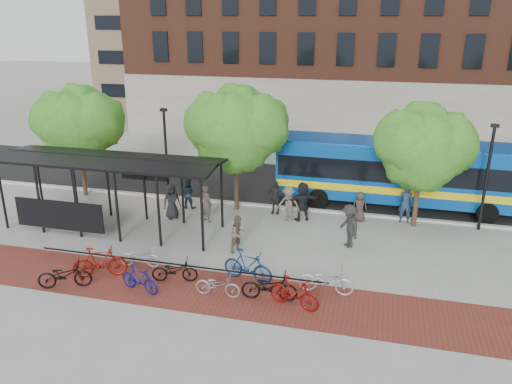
% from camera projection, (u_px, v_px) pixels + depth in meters
% --- Properties ---
extents(ground, '(160.00, 160.00, 0.00)m').
position_uv_depth(ground, '(279.00, 241.00, 22.73)').
color(ground, '#9E9E99').
rests_on(ground, ground).
extents(asphalt_street, '(160.00, 8.00, 0.01)m').
position_uv_depth(asphalt_street, '(306.00, 186.00, 30.03)').
color(asphalt_street, black).
rests_on(asphalt_street, ground).
extents(curb, '(160.00, 0.25, 0.12)m').
position_uv_depth(curb, '(295.00, 208.00, 26.36)').
color(curb, '#B7B7B2').
rests_on(curb, ground).
extents(brick_strip, '(24.00, 3.00, 0.01)m').
position_uv_depth(brick_strip, '(200.00, 290.00, 18.63)').
color(brick_strip, maroon).
rests_on(brick_strip, ground).
extents(bike_rack_rail, '(12.00, 0.05, 0.95)m').
position_uv_depth(bike_rack_rail, '(177.00, 274.00, 19.75)').
color(bike_rack_rail, black).
rests_on(bike_rack_rail, ground).
extents(building_brick, '(55.00, 14.00, 20.00)m').
position_uv_depth(building_brick, '(466.00, 12.00, 40.81)').
color(building_brick, brown).
rests_on(building_brick, ground).
extents(bus_shelter, '(10.60, 3.07, 3.60)m').
position_uv_depth(bus_shelter, '(107.00, 168.00, 23.18)').
color(bus_shelter, black).
rests_on(bus_shelter, ground).
extents(tree_a, '(4.90, 4.00, 6.18)m').
position_uv_depth(tree_a, '(79.00, 122.00, 27.15)').
color(tree_a, '#382619').
rests_on(tree_a, ground).
extents(tree_b, '(5.15, 4.20, 6.47)m').
position_uv_depth(tree_b, '(238.00, 126.00, 24.98)').
color(tree_b, '#382619').
rests_on(tree_b, ground).
extents(tree_c, '(4.66, 3.80, 5.92)m').
position_uv_depth(tree_c, '(425.00, 145.00, 23.02)').
color(tree_c, '#382619').
rests_on(tree_c, ground).
extents(lamp_post_left, '(0.35, 0.20, 5.12)m').
position_uv_depth(lamp_post_left, '(166.00, 153.00, 26.73)').
color(lamp_post_left, black).
rests_on(lamp_post_left, ground).
extents(lamp_post_right, '(0.35, 0.20, 5.12)m').
position_uv_depth(lamp_post_right, '(487.00, 175.00, 23.00)').
color(lamp_post_right, black).
rests_on(lamp_post_right, ground).
extents(bus, '(13.04, 3.19, 3.51)m').
position_uv_depth(bus, '(402.00, 170.00, 26.26)').
color(bus, '#08479C').
rests_on(bus, ground).
extents(bike_0, '(2.09, 1.37, 1.04)m').
position_uv_depth(bike_0, '(65.00, 275.00, 18.66)').
color(bike_0, black).
rests_on(bike_0, ground).
extents(bike_1, '(2.17, 1.33, 1.26)m').
position_uv_depth(bike_1, '(100.00, 262.00, 19.41)').
color(bike_1, maroon).
rests_on(bike_1, ground).
extents(bike_2, '(1.76, 0.80, 0.89)m').
position_uv_depth(bike_2, '(140.00, 256.00, 20.25)').
color(bike_2, '#B6B6B9').
rests_on(bike_2, ground).
extents(bike_3, '(1.78, 0.92, 1.03)m').
position_uv_depth(bike_3, '(140.00, 279.00, 18.39)').
color(bike_3, navy).
rests_on(bike_3, ground).
extents(bike_4, '(1.86, 1.02, 0.93)m').
position_uv_depth(bike_4, '(175.00, 270.00, 19.11)').
color(bike_4, black).
rests_on(bike_4, ground).
extents(bike_6, '(1.71, 0.61, 0.89)m').
position_uv_depth(bike_6, '(218.00, 285.00, 18.12)').
color(bike_6, gray).
rests_on(bike_6, ground).
extents(bike_7, '(2.16, 1.03, 1.25)m').
position_uv_depth(bike_7, '(248.00, 266.00, 19.11)').
color(bike_7, navy).
rests_on(bike_7, ground).
extents(bike_8, '(2.10, 0.93, 1.07)m').
position_uv_depth(bike_8, '(269.00, 287.00, 17.83)').
color(bike_8, black).
rests_on(bike_8, ground).
extents(bike_9, '(2.00, 1.07, 1.16)m').
position_uv_depth(bike_9, '(294.00, 292.00, 17.38)').
color(bike_9, maroon).
rests_on(bike_9, ground).
extents(bike_10, '(2.03, 0.71, 1.07)m').
position_uv_depth(bike_10, '(326.00, 280.00, 18.27)').
color(bike_10, '#BDBCBF').
rests_on(bike_10, ground).
extents(pedestrian_0, '(1.04, 1.00, 1.80)m').
position_uv_depth(pedestrian_0, '(172.00, 201.00, 24.98)').
color(pedestrian_0, black).
rests_on(pedestrian_0, ground).
extents(pedestrian_1, '(0.82, 0.72, 1.90)m').
position_uv_depth(pedestrian_1, '(206.00, 203.00, 24.56)').
color(pedestrian_1, '#433B35').
rests_on(pedestrian_1, ground).
extents(pedestrian_2, '(0.82, 0.65, 1.66)m').
position_uv_depth(pedestrian_2, '(188.00, 193.00, 26.32)').
color(pedestrian_2, '#1B2D40').
rests_on(pedestrian_2, ground).
extents(pedestrian_3, '(1.22, 0.76, 1.81)m').
position_uv_depth(pedestrian_3, '(289.00, 204.00, 24.61)').
color(pedestrian_3, brown).
rests_on(pedestrian_3, ground).
extents(pedestrian_4, '(1.04, 0.45, 1.76)m').
position_uv_depth(pedestrian_4, '(275.00, 197.00, 25.63)').
color(pedestrian_4, '#2A2A2A').
rests_on(pedestrian_4, ground).
extents(pedestrian_5, '(1.90, 1.37, 1.98)m').
position_uv_depth(pedestrian_5, '(303.00, 201.00, 24.70)').
color(pedestrian_5, black).
rests_on(pedestrian_5, ground).
extents(pedestrian_6, '(0.80, 0.57, 1.53)m').
position_uv_depth(pedestrian_6, '(360.00, 207.00, 24.66)').
color(pedestrian_6, '#39312E').
rests_on(pedestrian_6, ground).
extents(pedestrian_7, '(0.74, 0.50, 1.98)m').
position_uv_depth(pedestrian_7, '(405.00, 204.00, 24.42)').
color(pedestrian_7, '#21324E').
rests_on(pedestrian_7, ground).
extents(pedestrian_8, '(0.97, 1.02, 1.67)m').
position_uv_depth(pedestrian_8, '(239.00, 234.00, 21.43)').
color(pedestrian_8, brown).
rests_on(pedestrian_8, ground).
extents(pedestrian_9, '(1.33, 1.46, 1.97)m').
position_uv_depth(pedestrian_9, '(349.00, 226.00, 21.83)').
color(pedestrian_9, '#252525').
rests_on(pedestrian_9, ground).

